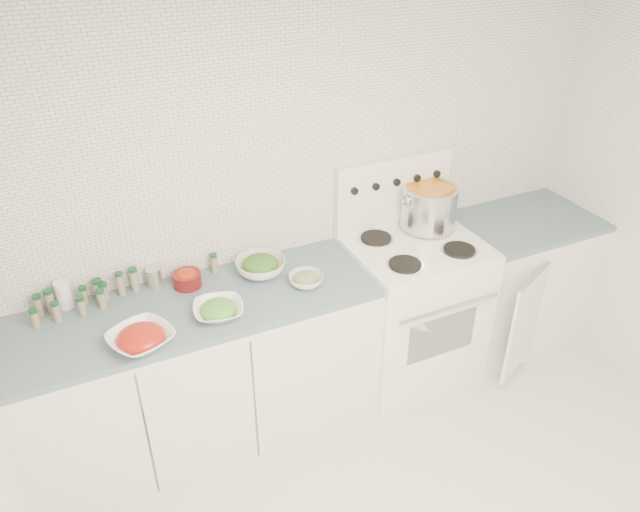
{
  "coord_description": "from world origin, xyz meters",
  "views": [
    {
      "loc": [
        -1.35,
        -1.39,
        2.75
      ],
      "look_at": [
        -0.15,
        1.14,
        1.04
      ],
      "focal_mm": 35.0,
      "sensor_mm": 36.0,
      "label": 1
    }
  ],
  "objects": [
    {
      "name": "room_walls",
      "position": [
        0.0,
        0.0,
        1.56
      ],
      "size": [
        3.54,
        3.04,
        2.52
      ],
      "color": "white",
      "rests_on": "ground"
    },
    {
      "name": "bowl_tomato",
      "position": [
        -1.13,
        0.99,
        0.94
      ],
      "size": [
        0.37,
        0.37,
        0.09
      ],
      "color": "white",
      "rests_on": "counter_left"
    },
    {
      "name": "counter_right",
      "position": [
        1.3,
        1.19,
        0.45
      ],
      "size": [
        0.89,
        0.8,
        0.9
      ],
      "color": "white",
      "rests_on": "ground"
    },
    {
      "name": "bowl_pepper",
      "position": [
        -0.82,
        1.38,
        0.95
      ],
      "size": [
        0.15,
        0.15,
        0.09
      ],
      "color": "#5E1010",
      "rests_on": "counter_left"
    },
    {
      "name": "tin_can",
      "position": [
        -0.97,
        1.45,
        0.95
      ],
      "size": [
        0.08,
        0.08,
        0.1
      ],
      "primitive_type": "cylinder",
      "rotation": [
        0.0,
        0.0,
        0.05
      ],
      "color": "#B3AD97",
      "rests_on": "counter_left"
    },
    {
      "name": "bowl_broccoli",
      "position": [
        -0.42,
        1.32,
        0.95
      ],
      "size": [
        0.31,
        0.31,
        0.11
      ],
      "color": "white",
      "rests_on": "counter_left"
    },
    {
      "name": "spice_cluster",
      "position": [
        -1.27,
        1.41,
        0.96
      ],
      "size": [
        0.95,
        0.15,
        0.14
      ],
      "color": "gray",
      "rests_on": "counter_left"
    },
    {
      "name": "bowl_snowpea",
      "position": [
        -0.75,
        1.06,
        0.93
      ],
      "size": [
        0.29,
        0.29,
        0.08
      ],
      "color": "white",
      "rests_on": "counter_left"
    },
    {
      "name": "stove",
      "position": [
        0.48,
        1.19,
        0.5
      ],
      "size": [
        0.76,
        0.7,
        1.36
      ],
      "color": "white",
      "rests_on": "ground"
    },
    {
      "name": "bowl_zucchini",
      "position": [
        -0.25,
        1.12,
        0.93
      ],
      "size": [
        0.23,
        0.23,
        0.07
      ],
      "color": "white",
      "rests_on": "counter_left"
    },
    {
      "name": "salt_canister",
      "position": [
        -1.42,
        1.45,
        0.97
      ],
      "size": [
        0.08,
        0.08,
        0.15
      ],
      "primitive_type": "cylinder",
      "rotation": [
        0.0,
        0.0,
        0.06
      ],
      "color": "white",
      "rests_on": "counter_left"
    },
    {
      "name": "stock_pot",
      "position": [
        0.65,
        1.33,
        1.08
      ],
      "size": [
        0.35,
        0.33,
        0.25
      ],
      "rotation": [
        0.0,
        0.0,
        0.07
      ],
      "color": "silver",
      "rests_on": "stove"
    },
    {
      "name": "counter_left",
      "position": [
        -0.82,
        1.19,
        0.45
      ],
      "size": [
        1.85,
        0.62,
        0.9
      ],
      "color": "white",
      "rests_on": "ground"
    }
  ]
}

